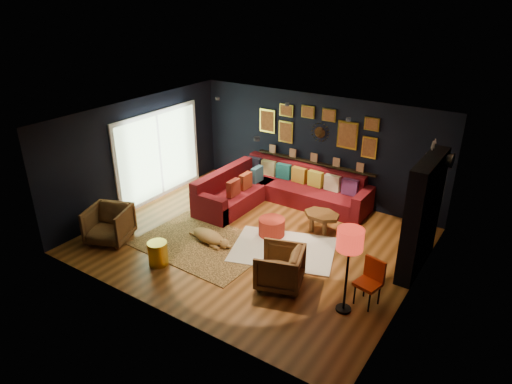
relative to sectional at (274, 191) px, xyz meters
The scene contains 20 objects.
floor 1.94m from the sectional, 71.24° to the right, with size 6.50×6.50×0.00m, color #9C5B28.
room_walls 2.29m from the sectional, 71.24° to the right, with size 6.50×6.50×6.50m.
sectional is the anchor object (origin of this frame).
ledge 1.22m from the sectional, 54.82° to the left, with size 3.20×0.12×0.04m, color black.
gallery_wall 1.84m from the sectional, 56.49° to the left, with size 3.15×0.04×1.02m.
sunburst_mirror 1.80m from the sectional, 51.91° to the left, with size 0.47×0.16×0.47m.
fireplace 3.88m from the sectional, 13.77° to the right, with size 0.31×1.60×2.20m.
deer_head 4.15m from the sectional, ahead, with size 0.50×0.28×0.45m.
sliding_door 2.97m from the sectional, 155.08° to the right, with size 0.06×2.80×2.20m.
ceiling_spots 2.53m from the sectional, 58.65° to the right, with size 3.30×2.50×0.06m.
shag_rug 2.25m from the sectional, 53.53° to the right, with size 2.04×1.48×0.03m, color white.
leopard_rug 2.56m from the sectional, 94.20° to the right, with size 2.63×1.88×0.02m, color tan.
coffee_table 1.75m from the sectional, 22.45° to the right, with size 0.87×0.68×0.41m.
pouf 1.64m from the sectional, 60.19° to the right, with size 0.56×0.56×0.37m, color maroon.
armchair_left 3.96m from the sectional, 118.69° to the right, with size 0.82×0.77×0.84m, color #A46B37.
armchair_right 3.41m from the sectional, 56.84° to the right, with size 0.78×0.73×0.81m, color #A46B37.
gold_stool 3.59m from the sectional, 96.73° to the right, with size 0.38×0.38×0.47m, color gold.
orange_chair 4.17m from the sectional, 35.87° to the right, with size 0.46×0.46×0.82m.
floor_lamp 4.34m from the sectional, 42.65° to the right, with size 0.42×0.42×1.52m.
dog 2.40m from the sectional, 93.44° to the right, with size 1.13×0.55×0.36m, color #AB7D49, non-canonical shape.
Camera 1 is at (4.66, -6.94, 4.91)m, focal length 32.00 mm.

